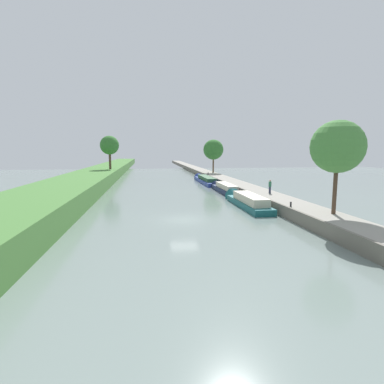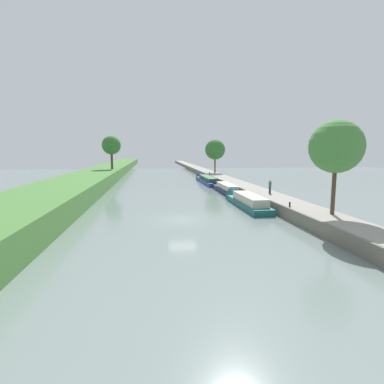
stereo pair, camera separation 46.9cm
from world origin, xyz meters
TOP-DOWN VIEW (x-y plane):
  - ground_plane at (0.00, 0.00)m, footprint 160.00×160.00m
  - left_grassy_bank at (-13.61, 0.00)m, footprint 8.14×260.00m
  - right_towpath at (11.19, 0.00)m, footprint 3.30×260.00m
  - stone_quay at (9.41, 0.00)m, footprint 0.25×260.00m
  - narrowboat_teal at (7.78, 5.89)m, footprint 2.14×11.53m
  - narrowboat_navy at (8.19, 17.46)m, footprint 1.80×11.64m
  - narrowboat_blue at (7.86, 31.45)m, footprint 2.01×15.96m
  - tree_rightbank_near at (11.80, -4.36)m, footprint 4.21×4.21m
  - tree_rightbank_midnear at (12.03, 43.29)m, footprint 4.66×4.66m
  - tree_leftbank_downstream at (-11.30, 41.78)m, footprint 4.06×4.06m
  - person_walking at (11.39, 7.90)m, footprint 0.34×0.34m
  - mooring_bollard_near at (9.84, -0.79)m, footprint 0.16×0.16m
  - mooring_bollard_far at (9.84, 38.40)m, footprint 0.16×0.16m

SIDE VIEW (x-z plane):
  - ground_plane at x=0.00m, z-range 0.00..0.00m
  - right_towpath at x=11.19m, z-range 0.00..1.09m
  - narrowboat_blue at x=7.86m, z-range -0.42..1.53m
  - narrowboat_navy at x=8.19m, z-range -0.39..1.52m
  - stone_quay at x=9.41m, z-range 0.00..1.14m
  - narrowboat_teal at x=7.78m, z-range -0.50..1.67m
  - left_grassy_bank at x=-13.61m, z-range 0.00..2.19m
  - mooring_bollard_near at x=9.84m, z-range 1.09..1.54m
  - mooring_bollard_far at x=9.84m, z-range 1.09..1.54m
  - person_walking at x=11.39m, z-range 1.13..2.79m
  - tree_rightbank_midnear at x=12.03m, z-range 2.59..10.29m
  - tree_rightbank_near at x=11.80m, z-range 2.74..10.30m
  - tree_leftbank_downstream at x=-11.30m, z-range 3.73..10.97m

